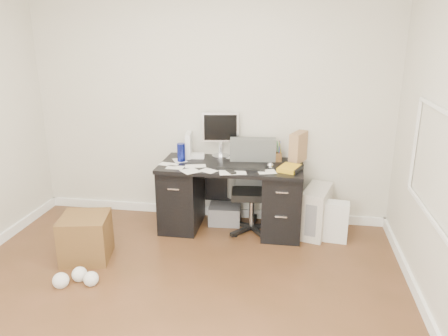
# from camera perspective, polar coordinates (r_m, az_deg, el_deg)

# --- Properties ---
(ground) EXTENTS (4.00, 4.00, 0.00)m
(ground) POSITION_cam_1_polar(r_m,az_deg,el_deg) (3.54, -8.23, -19.02)
(ground) COLOR #482E17
(ground) RESTS_ON ground
(room_shell) EXTENTS (4.02, 4.02, 2.71)m
(room_shell) POSITION_cam_1_polar(r_m,az_deg,el_deg) (2.90, -8.89, 8.54)
(room_shell) COLOR beige
(room_shell) RESTS_ON ground
(desk) EXTENTS (1.50, 0.70, 0.75)m
(desk) POSITION_cam_1_polar(r_m,az_deg,el_deg) (4.71, 0.93, -3.56)
(desk) COLOR black
(desk) RESTS_ON ground
(loose_papers) EXTENTS (1.10, 0.60, 0.00)m
(loose_papers) POSITION_cam_1_polar(r_m,az_deg,el_deg) (4.58, -1.62, 0.45)
(loose_papers) COLOR silver
(loose_papers) RESTS_ON desk
(lcd_monitor) EXTENTS (0.43, 0.29, 0.51)m
(lcd_monitor) POSITION_cam_1_polar(r_m,az_deg,el_deg) (4.80, -0.46, 4.40)
(lcd_monitor) COLOR silver
(lcd_monitor) RESTS_ON desk
(keyboard) EXTENTS (0.50, 0.19, 0.03)m
(keyboard) POSITION_cam_1_polar(r_m,az_deg,el_deg) (4.45, 2.20, 0.12)
(keyboard) COLOR black
(keyboard) RESTS_ON desk
(computer_mouse) EXTENTS (0.08, 0.08, 0.07)m
(computer_mouse) POSITION_cam_1_polar(r_m,az_deg,el_deg) (4.46, 6.06, 0.32)
(computer_mouse) COLOR silver
(computer_mouse) RESTS_ON desk
(travel_mug) EXTENTS (0.11, 0.11, 0.20)m
(travel_mug) POSITION_cam_1_polar(r_m,az_deg,el_deg) (4.69, -5.61, 2.04)
(travel_mug) COLOR navy
(travel_mug) RESTS_ON desk
(white_binder) EXTENTS (0.14, 0.25, 0.27)m
(white_binder) POSITION_cam_1_polar(r_m,az_deg,el_deg) (4.84, -4.63, 3.03)
(white_binder) COLOR white
(white_binder) RESTS_ON desk
(magazine_file) EXTENTS (0.23, 0.31, 0.32)m
(magazine_file) POSITION_cam_1_polar(r_m,az_deg,el_deg) (4.71, 9.66, 2.70)
(magazine_file) COLOR #936847
(magazine_file) RESTS_ON desk
(pen_cup) EXTENTS (0.11, 0.11, 0.22)m
(pen_cup) POSITION_cam_1_polar(r_m,az_deg,el_deg) (4.70, 7.06, 2.18)
(pen_cup) COLOR #512F17
(pen_cup) RESTS_ON desk
(yellow_book) EXTENTS (0.27, 0.30, 0.04)m
(yellow_book) POSITION_cam_1_polar(r_m,az_deg,el_deg) (4.44, 8.62, -0.05)
(yellow_book) COLOR gold
(yellow_book) RESTS_ON desk
(paper_remote) EXTENTS (0.31, 0.27, 0.02)m
(paper_remote) POSITION_cam_1_polar(r_m,az_deg,el_deg) (4.34, 1.11, -0.39)
(paper_remote) COLOR silver
(paper_remote) RESTS_ON desk
(office_chair) EXTENTS (0.62, 0.62, 0.99)m
(office_chair) POSITION_cam_1_polar(r_m,az_deg,el_deg) (4.67, 3.71, -2.53)
(office_chair) COLOR #4B4D4B
(office_chair) RESTS_ON ground
(pc_tower) EXTENTS (0.35, 0.56, 0.52)m
(pc_tower) POSITION_cam_1_polar(r_m,az_deg,el_deg) (4.77, 11.96, -5.52)
(pc_tower) COLOR #ABA59A
(pc_tower) RESTS_ON ground
(shopping_bag) EXTENTS (0.34, 0.26, 0.42)m
(shopping_bag) POSITION_cam_1_polar(r_m,az_deg,el_deg) (4.68, 13.99, -6.75)
(shopping_bag) COLOR silver
(shopping_bag) RESTS_ON ground
(wicker_basket) EXTENTS (0.51, 0.51, 0.43)m
(wicker_basket) POSITION_cam_1_polar(r_m,az_deg,el_deg) (4.41, -17.59, -8.63)
(wicker_basket) COLOR #543719
(wicker_basket) RESTS_ON ground
(desk_printer) EXTENTS (0.37, 0.31, 0.21)m
(desk_printer) POSITION_cam_1_polar(r_m,az_deg,el_deg) (4.98, 0.11, -6.05)
(desk_printer) COLOR slate
(desk_printer) RESTS_ON ground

